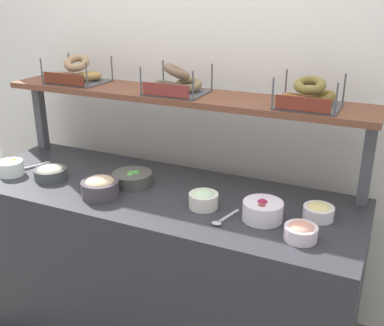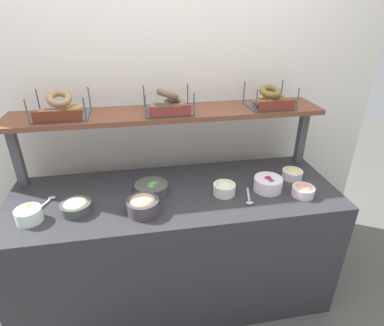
% 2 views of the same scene
% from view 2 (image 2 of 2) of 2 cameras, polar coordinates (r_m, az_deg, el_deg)
% --- Properties ---
extents(ground_plane, '(8.00, 8.00, 0.00)m').
position_cam_2_polar(ground_plane, '(2.47, -2.57, -22.26)').
color(ground_plane, '#595651').
extents(back_wall, '(3.19, 0.06, 2.40)m').
position_cam_2_polar(back_wall, '(2.26, -5.10, 9.62)').
color(back_wall, white).
rests_on(back_wall, ground_plane).
extents(deli_counter, '(1.99, 0.70, 0.85)m').
position_cam_2_polar(deli_counter, '(2.17, -2.81, -14.92)').
color(deli_counter, '#2D2D33').
rests_on(deli_counter, ground_plane).
extents(shelf_riser_left, '(0.05, 0.05, 0.40)m').
position_cam_2_polar(shelf_riser_left, '(2.18, -29.34, 1.20)').
color(shelf_riser_left, '#4C4C51').
rests_on(shelf_riser_left, deli_counter).
extents(shelf_riser_right, '(0.05, 0.05, 0.40)m').
position_cam_2_polar(shelf_riser_right, '(2.33, 19.36, 4.75)').
color(shelf_riser_right, '#4C4C51').
rests_on(shelf_riser_right, deli_counter).
extents(upper_shelf, '(1.95, 0.32, 0.03)m').
position_cam_2_polar(upper_shelf, '(1.98, -4.39, 9.04)').
color(upper_shelf, brown).
rests_on(upper_shelf, shelf_riser_left).
extents(bowl_scallion_spread, '(0.13, 0.13, 0.09)m').
position_cam_2_polar(bowl_scallion_spread, '(1.88, 5.90, -4.54)').
color(bowl_scallion_spread, white).
rests_on(bowl_scallion_spread, deli_counter).
extents(bowl_hummus, '(0.18, 0.18, 0.10)m').
position_cam_2_polar(bowl_hummus, '(1.73, -8.94, -7.53)').
color(bowl_hummus, '#483F47').
rests_on(bowl_hummus, deli_counter).
extents(bowl_beet_salad, '(0.17, 0.17, 0.09)m').
position_cam_2_polar(bowl_beet_salad, '(1.97, 13.67, -3.68)').
color(bowl_beet_salad, white).
rests_on(bowl_beet_salad, deli_counter).
extents(bowl_egg_salad, '(0.13, 0.13, 0.07)m').
position_cam_2_polar(bowl_egg_salad, '(2.15, 17.81, -1.81)').
color(bowl_egg_salad, white).
rests_on(bowl_egg_salad, deli_counter).
extents(bowl_tuna_salad, '(0.17, 0.17, 0.07)m').
position_cam_2_polar(bowl_tuna_salad, '(1.84, -20.39, -7.40)').
color(bowl_tuna_salad, '#464A49').
rests_on(bowl_tuna_salad, deli_counter).
extents(bowl_fruit_salad, '(0.13, 0.13, 0.08)m').
position_cam_2_polar(bowl_fruit_salad, '(1.86, -27.56, -8.35)').
color(bowl_fruit_salad, white).
rests_on(bowl_fruit_salad, deli_counter).
extents(bowl_veggie_mix, '(0.20, 0.20, 0.07)m').
position_cam_2_polar(bowl_veggie_mix, '(1.91, -7.40, -4.56)').
color(bowl_veggie_mix, '#4C4A45').
rests_on(bowl_veggie_mix, deli_counter).
extents(bowl_lox_spread, '(0.13, 0.13, 0.07)m').
position_cam_2_polar(bowl_lox_spread, '(1.98, 19.62, -4.69)').
color(bowl_lox_spread, silver).
rests_on(bowl_lox_spread, deli_counter).
extents(serving_spoon_near_plate, '(0.07, 0.17, 0.01)m').
position_cam_2_polar(serving_spoon_near_plate, '(1.87, 10.35, -6.48)').
color(serving_spoon_near_plate, '#B7B7BC').
rests_on(serving_spoon_near_plate, deli_counter).
extents(serving_spoon_by_edge, '(0.09, 0.16, 0.01)m').
position_cam_2_polar(serving_spoon_by_edge, '(2.00, -24.83, -6.39)').
color(serving_spoon_by_edge, '#B7B7BC').
rests_on(serving_spoon_by_edge, deli_counter).
extents(bagel_basket_everything, '(0.31, 0.26, 0.16)m').
position_cam_2_polar(bagel_basket_everything, '(2.00, -22.81, 9.10)').
color(bagel_basket_everything, '#4C4C51').
rests_on(bagel_basket_everything, upper_shelf).
extents(bagel_basket_poppy, '(0.29, 0.24, 0.16)m').
position_cam_2_polar(bagel_basket_poppy, '(1.94, -4.42, 10.68)').
color(bagel_basket_poppy, '#4C4C51').
rests_on(bagel_basket_poppy, upper_shelf).
extents(bagel_basket_cinnamon_raisin, '(0.28, 0.26, 0.14)m').
position_cam_2_polar(bagel_basket_cinnamon_raisin, '(2.10, 13.91, 11.23)').
color(bagel_basket_cinnamon_raisin, '#4C4C51').
rests_on(bagel_basket_cinnamon_raisin, upper_shelf).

